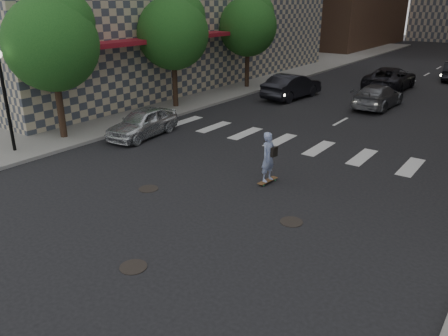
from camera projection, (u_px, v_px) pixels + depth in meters
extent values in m
plane|color=black|center=(166.00, 217.00, 13.58)|extent=(160.00, 160.00, 0.00)
cube|color=gray|center=(203.00, 79.00, 36.58)|extent=(13.00, 80.00, 0.15)
cube|color=black|center=(143.00, 75.00, 26.54)|extent=(0.30, 14.00, 4.00)
cube|color=maroon|center=(150.00, 40.00, 25.34)|extent=(1.60, 14.00, 0.25)
cylinder|color=black|center=(7.00, 105.00, 18.39)|extent=(0.14, 0.14, 4.00)
cylinder|color=#382619|center=(60.00, 108.00, 20.49)|extent=(0.32, 0.32, 2.80)
sphere|color=#174517|center=(51.00, 44.00, 19.44)|extent=(4.20, 4.20, 4.20)
sphere|color=#174517|center=(63.00, 23.00, 19.46)|extent=(2.80, 2.80, 2.80)
cylinder|color=#382619|center=(175.00, 83.00, 26.52)|extent=(0.32, 0.32, 2.80)
sphere|color=#174517|center=(173.00, 33.00, 25.47)|extent=(4.20, 4.20, 4.20)
sphere|color=#174517|center=(182.00, 17.00, 25.48)|extent=(2.80, 2.80, 2.80)
cylinder|color=#382619|center=(247.00, 68.00, 32.54)|extent=(0.32, 0.32, 2.80)
sphere|color=#174517|center=(248.00, 27.00, 31.49)|extent=(4.20, 4.20, 4.20)
sphere|color=#174517|center=(255.00, 13.00, 31.51)|extent=(2.80, 2.80, 2.80)
cylinder|color=black|center=(133.00, 267.00, 11.03)|extent=(0.70, 0.70, 0.02)
cylinder|color=black|center=(148.00, 189.00, 15.58)|extent=(0.70, 0.70, 0.02)
cylinder|color=black|center=(291.00, 222.00, 13.27)|extent=(0.70, 0.70, 0.02)
cube|color=brown|center=(268.00, 181.00, 16.07)|extent=(0.34, 0.99, 0.02)
cylinder|color=#2D9455|center=(260.00, 184.00, 15.90)|extent=(0.04, 0.07, 0.06)
cylinder|color=#2D9455|center=(264.00, 185.00, 15.80)|extent=(0.04, 0.07, 0.06)
cylinder|color=#2D9455|center=(271.00, 179.00, 16.38)|extent=(0.04, 0.07, 0.06)
cylinder|color=#2D9455|center=(275.00, 180.00, 16.27)|extent=(0.04, 0.07, 0.06)
imported|color=#7B89B3|center=(269.00, 157.00, 15.73)|extent=(0.51, 0.71, 1.83)
cube|color=black|center=(274.00, 152.00, 15.57)|extent=(0.14, 0.31, 0.35)
imported|color=silver|center=(143.00, 123.00, 21.30)|extent=(2.07, 4.25, 1.40)
imported|color=black|center=(292.00, 86.00, 29.54)|extent=(2.21, 5.12, 1.64)
imported|color=#5C5E64|center=(378.00, 96.00, 27.02)|extent=(2.11, 4.94, 1.42)
imported|color=black|center=(390.00, 78.00, 32.37)|extent=(2.87, 5.97, 1.64)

